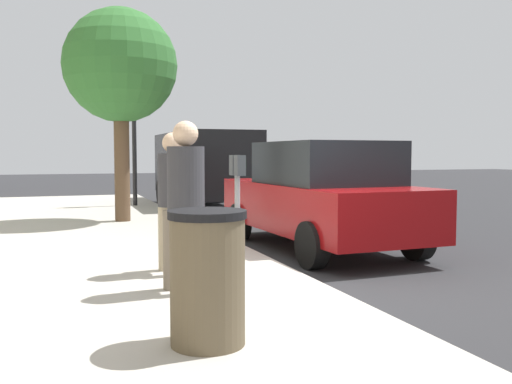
{
  "coord_description": "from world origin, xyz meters",
  "views": [
    {
      "loc": [
        -5.99,
        2.78,
        1.58
      ],
      "look_at": [
        1.03,
        0.24,
        1.07
      ],
      "focal_mm": 39.36,
      "sensor_mm": 36.0,
      "label": 1
    }
  ],
  "objects_px": {
    "street_tree": "(120,67)",
    "traffic_signal": "(138,117)",
    "parked_van_far": "(204,165)",
    "trash_bin": "(208,277)",
    "pedestrian_bystander": "(186,191)",
    "parked_sedan_near": "(321,195)",
    "pedestrian_at_meter": "(173,192)",
    "parking_meter": "(237,186)"
  },
  "relations": [
    {
      "from": "pedestrian_bystander",
      "to": "parked_van_far",
      "type": "relative_size",
      "value": 0.34
    },
    {
      "from": "parking_meter",
      "to": "pedestrian_bystander",
      "type": "relative_size",
      "value": 0.8
    },
    {
      "from": "street_tree",
      "to": "traffic_signal",
      "type": "xyz_separation_m",
      "value": [
        3.57,
        -0.85,
        -0.8
      ]
    },
    {
      "from": "street_tree",
      "to": "trash_bin",
      "type": "relative_size",
      "value": 4.41
    },
    {
      "from": "traffic_signal",
      "to": "parking_meter",
      "type": "bearing_deg",
      "value": 179.96
    },
    {
      "from": "pedestrian_at_meter",
      "to": "parked_sedan_near",
      "type": "relative_size",
      "value": 0.38
    },
    {
      "from": "street_tree",
      "to": "pedestrian_at_meter",
      "type": "bearing_deg",
      "value": 179.69
    },
    {
      "from": "trash_bin",
      "to": "traffic_signal",
      "type": "bearing_deg",
      "value": -5.65
    },
    {
      "from": "parking_meter",
      "to": "pedestrian_at_meter",
      "type": "relative_size",
      "value": 0.84
    },
    {
      "from": "pedestrian_at_meter",
      "to": "parked_van_far",
      "type": "height_order",
      "value": "parked_van_far"
    },
    {
      "from": "pedestrian_bystander",
      "to": "parked_van_far",
      "type": "bearing_deg",
      "value": 24.95
    },
    {
      "from": "pedestrian_bystander",
      "to": "traffic_signal",
      "type": "relative_size",
      "value": 0.49
    },
    {
      "from": "parking_meter",
      "to": "pedestrian_bystander",
      "type": "height_order",
      "value": "pedestrian_bystander"
    },
    {
      "from": "parking_meter",
      "to": "trash_bin",
      "type": "xyz_separation_m",
      "value": [
        -2.81,
        1.15,
        -0.51
      ]
    },
    {
      "from": "parked_van_far",
      "to": "trash_bin",
      "type": "xyz_separation_m",
      "value": [
        -11.89,
        3.07,
        -0.6
      ]
    },
    {
      "from": "parked_van_far",
      "to": "pedestrian_bystander",
      "type": "bearing_deg",
      "value": 164.44
    },
    {
      "from": "pedestrian_at_meter",
      "to": "trash_bin",
      "type": "bearing_deg",
      "value": -122.49
    },
    {
      "from": "street_tree",
      "to": "traffic_signal",
      "type": "distance_m",
      "value": 3.76
    },
    {
      "from": "parking_meter",
      "to": "parked_sedan_near",
      "type": "distance_m",
      "value": 2.43
    },
    {
      "from": "parked_sedan_near",
      "to": "parked_van_far",
      "type": "relative_size",
      "value": 0.85
    },
    {
      "from": "traffic_signal",
      "to": "trash_bin",
      "type": "bearing_deg",
      "value": 174.35
    },
    {
      "from": "parked_sedan_near",
      "to": "street_tree",
      "type": "distance_m",
      "value": 5.34
    },
    {
      "from": "parked_van_far",
      "to": "traffic_signal",
      "type": "relative_size",
      "value": 1.45
    },
    {
      "from": "parking_meter",
      "to": "pedestrian_at_meter",
      "type": "xyz_separation_m",
      "value": [
        -0.21,
        0.87,
        -0.04
      ]
    },
    {
      "from": "parked_van_far",
      "to": "street_tree",
      "type": "distance_m",
      "value": 5.14
    },
    {
      "from": "pedestrian_at_meter",
      "to": "pedestrian_bystander",
      "type": "bearing_deg",
      "value": -120.08
    },
    {
      "from": "pedestrian_at_meter",
      "to": "street_tree",
      "type": "relative_size",
      "value": 0.38
    },
    {
      "from": "parked_van_far",
      "to": "trash_bin",
      "type": "bearing_deg",
      "value": 165.54
    },
    {
      "from": "parked_sedan_near",
      "to": "parked_van_far",
      "type": "distance_m",
      "value": 7.63
    },
    {
      "from": "pedestrian_at_meter",
      "to": "parked_sedan_near",
      "type": "distance_m",
      "value": 3.26
    },
    {
      "from": "street_tree",
      "to": "parked_van_far",
      "type": "bearing_deg",
      "value": -36.08
    },
    {
      "from": "parking_meter",
      "to": "trash_bin",
      "type": "height_order",
      "value": "parking_meter"
    },
    {
      "from": "parked_van_far",
      "to": "traffic_signal",
      "type": "distance_m",
      "value": 2.33
    },
    {
      "from": "parking_meter",
      "to": "parked_van_far",
      "type": "bearing_deg",
      "value": -11.92
    },
    {
      "from": "parking_meter",
      "to": "trash_bin",
      "type": "distance_m",
      "value": 3.08
    },
    {
      "from": "parking_meter",
      "to": "traffic_signal",
      "type": "relative_size",
      "value": 0.39
    },
    {
      "from": "parking_meter",
      "to": "trash_bin",
      "type": "bearing_deg",
      "value": 157.76
    },
    {
      "from": "pedestrian_bystander",
      "to": "parked_sedan_near",
      "type": "distance_m",
      "value": 3.88
    },
    {
      "from": "parking_meter",
      "to": "pedestrian_bystander",
      "type": "xyz_separation_m",
      "value": [
        -1.15,
        0.93,
        0.02
      ]
    },
    {
      "from": "street_tree",
      "to": "traffic_signal",
      "type": "relative_size",
      "value": 1.24
    },
    {
      "from": "parked_van_far",
      "to": "trash_bin",
      "type": "relative_size",
      "value": 5.17
    },
    {
      "from": "pedestrian_bystander",
      "to": "parked_sedan_near",
      "type": "xyz_separation_m",
      "value": [
        2.62,
        -2.85,
        -0.29
      ]
    }
  ]
}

